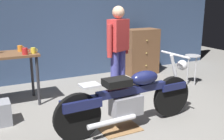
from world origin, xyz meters
TOP-DOWN VIEW (x-y plane):
  - ground_plane at (0.00, 0.00)m, footprint 12.00×12.00m
  - back_wall at (0.00, 2.80)m, footprint 8.00×0.12m
  - motorcycle at (-0.16, -0.07)m, footprint 2.19×0.60m
  - person_standing at (0.29, 1.12)m, footprint 0.53×0.35m
  - shop_stool at (2.05, 1.06)m, footprint 0.32×0.32m
  - wooden_dresser at (1.57, 2.30)m, footprint 0.80×0.47m
  - drip_tray at (-0.32, -0.07)m, footprint 0.56×0.40m
  - mug_yellow_tall at (-1.16, 1.43)m, footprint 0.11×0.08m
  - mug_orange_travel at (-1.33, 1.71)m, footprint 0.12×0.08m
  - mug_red_diner at (-1.30, 1.39)m, footprint 0.13×0.09m

SIDE VIEW (x-z plane):
  - ground_plane at x=0.00m, z-range 0.00..0.00m
  - drip_tray at x=-0.32m, z-range 0.00..0.01m
  - motorcycle at x=-0.16m, z-range -0.05..0.95m
  - shop_stool at x=2.05m, z-range 0.18..0.82m
  - wooden_dresser at x=1.57m, z-range 0.00..1.10m
  - person_standing at x=0.29m, z-range 0.09..1.76m
  - mug_yellow_tall at x=-1.16m, z-range 0.90..1.00m
  - mug_orange_travel at x=-1.33m, z-range 0.90..1.00m
  - mug_red_diner at x=-1.30m, z-range 0.90..1.01m
  - back_wall at x=0.00m, z-range 0.00..3.10m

